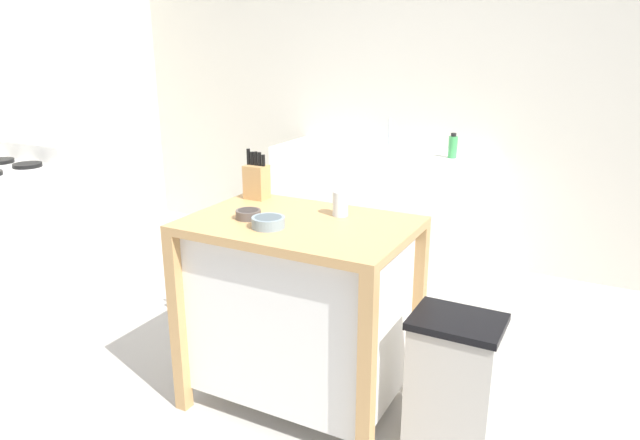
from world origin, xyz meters
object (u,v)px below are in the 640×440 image
(trash_bin, at_px, (453,387))
(drinking_cup, at_px, (340,204))
(kitchen_island, at_px, (300,304))
(bowl_stoneware_deep, at_px, (248,214))
(sink_faucet, at_px, (390,133))
(stove, at_px, (5,233))
(bottle_dish_soap, at_px, (453,147))
(bowl_ceramic_wide, at_px, (268,222))
(knife_block, at_px, (257,181))

(trash_bin, bearing_deg, drinking_cup, 162.50)
(kitchen_island, height_order, drinking_cup, drinking_cup)
(bowl_stoneware_deep, relative_size, sink_faucet, 0.52)
(bowl_stoneware_deep, xyz_separation_m, stove, (-2.11, 0.21, -0.48))
(bowl_stoneware_deep, relative_size, bottle_dish_soap, 0.65)
(trash_bin, bearing_deg, kitchen_island, 177.43)
(bowl_ceramic_wide, relative_size, stove, 0.14)
(bowl_stoneware_deep, relative_size, bowl_ceramic_wide, 0.80)
(bottle_dish_soap, height_order, stove, bottle_dish_soap)
(sink_faucet, xyz_separation_m, bottle_dish_soap, (0.55, -0.20, -0.03))
(kitchen_island, bearing_deg, bowl_ceramic_wide, -117.35)
(kitchen_island, height_order, sink_faucet, sink_faucet)
(bowl_stoneware_deep, distance_m, trash_bin, 1.14)
(drinking_cup, relative_size, sink_faucet, 0.52)
(bowl_ceramic_wide, distance_m, trash_bin, 1.03)
(trash_bin, bearing_deg, bowl_stoneware_deep, -177.76)
(bowl_ceramic_wide, relative_size, bottle_dish_soap, 0.81)
(bowl_ceramic_wide, xyz_separation_m, drinking_cup, (0.20, 0.30, 0.03))
(knife_block, distance_m, bowl_ceramic_wide, 0.49)
(kitchen_island, xyz_separation_m, bowl_stoneware_deep, (-0.22, -0.07, 0.43))
(drinking_cup, bearing_deg, bowl_ceramic_wide, -123.27)
(kitchen_island, height_order, bowl_stoneware_deep, bowl_stoneware_deep)
(drinking_cup, distance_m, trash_bin, 0.92)
(drinking_cup, bearing_deg, kitchen_island, -127.82)
(knife_block, distance_m, drinking_cup, 0.51)
(bowl_stoneware_deep, height_order, drinking_cup, drinking_cup)
(bowl_ceramic_wide, bearing_deg, bowl_stoneware_deep, 155.45)
(drinking_cup, bearing_deg, stove, -179.45)
(bowl_ceramic_wide, xyz_separation_m, stove, (-2.26, 0.28, -0.49))
(bowl_stoneware_deep, bearing_deg, knife_block, 117.10)
(bottle_dish_soap, bearing_deg, kitchen_island, -95.63)
(bowl_ceramic_wide, relative_size, trash_bin, 0.23)
(bowl_ceramic_wide, height_order, drinking_cup, drinking_cup)
(kitchen_island, relative_size, trash_bin, 1.58)
(bowl_stoneware_deep, xyz_separation_m, trash_bin, (0.96, 0.04, -0.62))
(stove, bearing_deg, sink_faucet, 44.21)
(trash_bin, distance_m, sink_faucet, 2.45)
(knife_block, xyz_separation_m, drinking_cup, (0.50, -0.08, -0.04))
(drinking_cup, relative_size, trash_bin, 0.18)
(bowl_ceramic_wide, bearing_deg, knife_block, 129.20)
(kitchen_island, distance_m, sink_faucet, 2.14)
(bowl_stoneware_deep, bearing_deg, drinking_cup, 33.78)
(knife_block, height_order, sink_faucet, knife_block)
(bowl_ceramic_wide, bearing_deg, stove, 173.03)
(kitchen_island, xyz_separation_m, knife_block, (-0.38, 0.24, 0.50))
(bowl_stoneware_deep, relative_size, trash_bin, 0.18)
(knife_block, height_order, bowl_stoneware_deep, knife_block)
(bowl_stoneware_deep, bearing_deg, bowl_ceramic_wide, -24.55)
(kitchen_island, distance_m, trash_bin, 0.76)
(sink_faucet, bearing_deg, trash_bin, -62.07)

